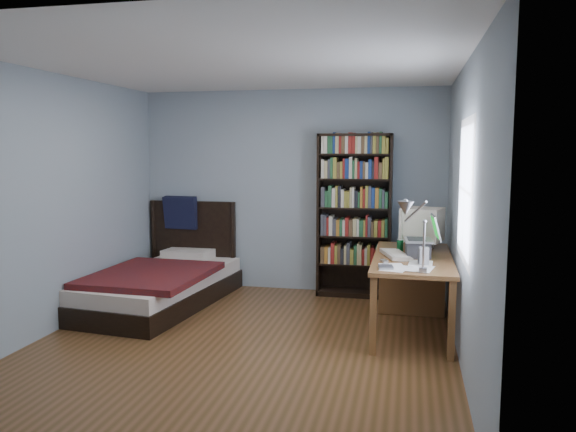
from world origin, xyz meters
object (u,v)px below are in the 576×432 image
object	(u,v)px
crt_monitor	(422,225)
laptop	(420,245)
desk	(412,277)
soda_can	(400,246)
bookshelf	(354,215)
keyboard	(396,255)
speaker	(424,256)
desk_lamp	(409,216)
bed	(163,282)

from	to	relation	value
crt_monitor	laptop	bearing A→B (deg)	-92.55
desk	soda_can	world-z (taller)	soda_can
bookshelf	keyboard	bearing A→B (deg)	-66.53
laptop	soda_can	world-z (taller)	laptop
speaker	soda_can	bearing A→B (deg)	102.61
crt_monitor	keyboard	world-z (taller)	crt_monitor
crt_monitor	desk_lamp	xyz separation A→B (m)	(-0.13, -1.58, 0.28)
desk	bed	world-z (taller)	bed
keyboard	bed	size ratio (longest dim) A/B	0.22
desk	laptop	distance (m)	0.65
keyboard	bookshelf	bearing A→B (deg)	96.55
desk_lamp	bookshelf	distance (m)	2.38
soda_can	desk	bearing A→B (deg)	59.88
bookshelf	desk_lamp	bearing A→B (deg)	-74.27
desk_lamp	bed	size ratio (longest dim) A/B	0.29
bed	desk	bearing A→B (deg)	2.55
desk	laptop	size ratio (longest dim) A/B	4.03
soda_can	bookshelf	size ratio (longest dim) A/B	0.06
desk_lamp	soda_can	world-z (taller)	desk_lamp
crt_monitor	laptop	xyz separation A→B (m)	(-0.02, -0.48, -0.13)
desk_lamp	keyboard	xyz separation A→B (m)	(-0.12, 1.07, -0.51)
desk_lamp	keyboard	size ratio (longest dim) A/B	1.30
crt_monitor	desk_lamp	world-z (taller)	desk_lamp
soda_can	bed	world-z (taller)	bed
desk	soda_can	size ratio (longest dim) A/B	14.12
desk_lamp	soda_can	size ratio (longest dim) A/B	5.52
crt_monitor	speaker	size ratio (longest dim) A/B	2.90
laptop	bookshelf	xyz separation A→B (m)	(-0.75, 1.17, 0.14)
keyboard	speaker	size ratio (longest dim) A/B	3.07
laptop	desk_lamp	xyz separation A→B (m)	(-0.11, -1.10, 0.41)
desk_lamp	bed	bearing A→B (deg)	152.07
laptop	bookshelf	distance (m)	1.40
bed	desk_lamp	bearing A→B (deg)	-27.93
desk	bookshelf	bearing A→B (deg)	134.95
desk	speaker	distance (m)	0.98
soda_can	bookshelf	distance (m)	1.08
bed	crt_monitor	bearing A→B (deg)	2.31
soda_can	crt_monitor	bearing A→B (deg)	44.67
desk	laptop	bearing A→B (deg)	-82.23
laptop	desk_lamp	bearing A→B (deg)	-95.84
laptop	bookshelf	bearing A→B (deg)	122.71
soda_can	laptop	bearing A→B (deg)	-53.56
crt_monitor	bookshelf	xyz separation A→B (m)	(-0.77, 0.70, 0.00)
desk	crt_monitor	bearing A→B (deg)	-5.26
laptop	crt_monitor	bearing A→B (deg)	87.45
keyboard	bed	bearing A→B (deg)	154.68
desk	bed	bearing A→B (deg)	-177.45
keyboard	soda_can	size ratio (longest dim) A/B	4.23
laptop	keyboard	size ratio (longest dim) A/B	0.83
desk	bookshelf	distance (m)	1.12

